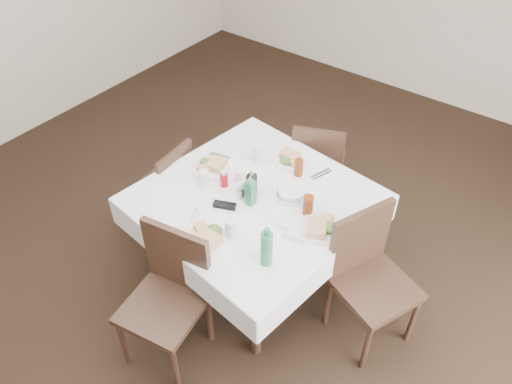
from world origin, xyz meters
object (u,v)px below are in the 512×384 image
dining_table (254,205)px  bread_basket (290,194)px  water_e (306,202)px  water_w (204,179)px  chair_east (368,269)px  water_s (231,229)px  chair_south (170,289)px  chair_north (317,161)px  oil_cruet_dark (252,184)px  chair_west (169,184)px  water_n (259,155)px  green_bottle (267,248)px  ketchup_bottle (224,179)px  coffee_mug (240,175)px  oil_cruet_green (250,191)px

dining_table → bread_basket: (0.20, 0.14, 0.10)m
water_e → water_w: size_ratio=0.92×
chair_east → water_s: size_ratio=6.88×
dining_table → chair_south: chair_south is taller
chair_north → oil_cruet_dark: 0.96m
chair_west → water_e: (1.18, 0.16, 0.34)m
chair_south → water_n: 1.20m
water_s → green_bottle: size_ratio=0.51×
water_s → green_bottle: 0.31m
water_e → bread_basket: water_e is taller
chair_east → bread_basket: bearing=172.6°
water_s → water_n: bearing=113.7°
chair_east → ketchup_bottle: chair_east is taller
chair_east → coffee_mug: size_ratio=8.49×
chair_north → chair_west: bearing=-130.7°
oil_cruet_dark → ketchup_bottle: 0.22m
chair_west → water_n: water_n is taller
oil_cruet_dark → chair_west: bearing=-176.5°
dining_table → oil_cruet_dark: oil_cruet_dark is taller
coffee_mug → water_w: bearing=-126.7°
chair_east → oil_cruet_green: bearing=-172.0°
chair_north → green_bottle: size_ratio=3.10×
dining_table → chair_east: 0.89m
chair_east → oil_cruet_green: oil_cruet_green is taller
chair_south → coffee_mug: (-0.16, 0.91, 0.24)m
chair_north → coffee_mug: 0.89m
chair_south → oil_cruet_dark: 0.89m
water_s → bread_basket: size_ratio=0.76×
oil_cruet_dark → ketchup_bottle: size_ratio=1.81×
chair_north → chair_south: (-0.02, -1.73, 0.06)m
coffee_mug → green_bottle: size_ratio=0.41×
water_w → oil_cruet_dark: 0.35m
chair_east → water_s: chair_east is taller
ketchup_bottle → green_bottle: green_bottle is taller
chair_west → chair_east: bearing=3.1°
dining_table → ketchup_bottle: bearing=-172.6°
water_w → chair_south: bearing=-66.1°
dining_table → water_e: size_ratio=13.34×
water_w → coffee_mug: (0.15, 0.21, -0.03)m
coffee_mug → chair_north: bearing=77.9°
dining_table → coffee_mug: (-0.20, 0.09, 0.11)m
green_bottle → chair_north: bearing=108.0°
chair_south → chair_east: bearing=43.8°
water_n → oil_cruet_dark: (0.18, -0.32, 0.03)m
chair_north → water_w: size_ratio=6.75×
water_n → dining_table: bearing=-58.4°
chair_west → coffee_mug: size_ratio=7.20×
chair_north → ketchup_bottle: size_ratio=7.05×
chair_north → chair_west: 1.25m
water_s → water_e: (0.24, 0.50, -0.01)m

